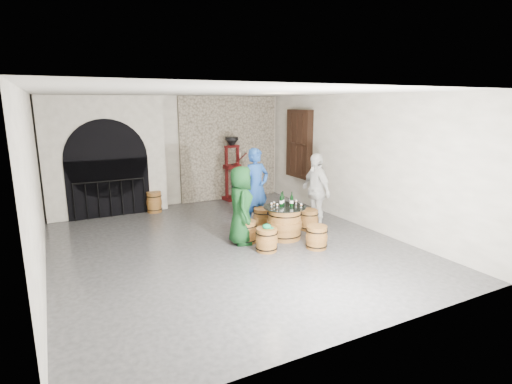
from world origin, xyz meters
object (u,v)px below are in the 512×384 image
barrel_stool_near_right (317,237)px  corking_press (232,164)px  barrel_stool_right (309,220)px  barrel_stool_near_left (267,240)px  person_white (316,191)px  wine_bottle_center (292,200)px  person_green (241,205)px  barrel_stool_far (263,218)px  barrel_table (284,223)px  wine_bottle_left (281,201)px  wine_bottle_right (283,200)px  side_barrel (154,202)px  person_blue (256,187)px  barrel_stool_left (246,232)px

barrel_stool_near_right → corking_press: bearing=87.4°
barrel_stool_near_right → barrel_stool_right: bearing=62.3°
barrel_stool_near_left → person_white: person_white is taller
barrel_stool_right → wine_bottle_center: (-0.70, -0.31, 0.63)m
person_green → barrel_stool_far: bearing=-33.1°
barrel_table → person_green: size_ratio=0.56×
person_green → person_white: 2.10m
barrel_stool_near_left → wine_bottle_left: bearing=39.8°
barrel_stool_far → barrel_stool_near_left: bearing=-115.5°
barrel_stool_far → person_green: size_ratio=0.29×
person_white → wine_bottle_right: (-1.06, -0.22, -0.05)m
wine_bottle_left → corking_press: bearing=82.0°
wine_bottle_right → side_barrel: size_ratio=0.56×
wine_bottle_left → side_barrel: bearing=119.7°
wine_bottle_center → barrel_table: bearing=166.4°
person_blue → wine_bottle_center: person_blue is taller
side_barrel → person_blue: bearing=-50.3°
barrel_table → barrel_stool_near_right: bearing=-72.9°
side_barrel → corking_press: corking_press is taller
barrel_stool_near_right → barrel_stool_near_left: 1.07m
person_blue → barrel_stool_left: bearing=-138.2°
barrel_stool_far → wine_bottle_right: bearing=-83.3°
barrel_stool_near_right → person_blue: bearing=99.8°
barrel_table → person_blue: bearing=94.3°
barrel_stool_near_left → wine_bottle_left: (0.68, 0.57, 0.63)m
barrel_stool_near_left → person_white: 2.13m
barrel_table → barrel_stool_near_left: barrel_table is taller
barrel_stool_far → person_blue: (-0.02, 0.29, 0.72)m
barrel_stool_near_left → person_blue: size_ratio=0.25×
wine_bottle_right → barrel_stool_far: bearing=96.7°
barrel_stool_left → corking_press: 4.10m
person_green → side_barrel: size_ratio=2.95×
barrel_stool_left → barrel_stool_right: bearing=4.4°
barrel_stool_right → wine_bottle_center: 0.99m
barrel_stool_left → wine_bottle_right: size_ratio=1.50×
wine_bottle_center → side_barrel: size_ratio=0.56×
wine_bottle_left → barrel_table: bearing=-42.4°
barrel_stool_near_right → wine_bottle_center: wine_bottle_center is taller
corking_press → person_green: bearing=-120.0°
barrel_table → corking_press: 4.00m
person_white → corking_press: bearing=-167.6°
wine_bottle_left → person_blue: bearing=91.6°
barrel_stool_near_right → corking_press: 4.85m
barrel_stool_near_left → corking_press: (1.22, 4.41, 0.90)m
barrel_stool_right → wine_bottle_left: bearing=-166.7°
barrel_stool_far → barrel_stool_right: same height
barrel_table → wine_bottle_right: wine_bottle_right is taller
barrel_stool_far → wine_bottle_right: 1.00m
person_white → barrel_stool_near_right: bearing=-31.5°
wine_bottle_left → side_barrel: size_ratio=0.56×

